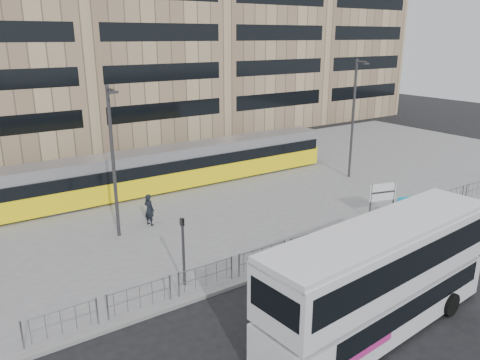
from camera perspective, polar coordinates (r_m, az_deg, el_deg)
ground at (r=24.06m, az=10.57°, el=-9.00°), size 120.00×120.00×0.00m
plaza at (r=32.89m, az=-4.22°, el=-1.33°), size 64.00×24.00×0.15m
kerb at (r=24.06m, az=10.50°, el=-8.80°), size 64.00×0.25×0.17m
building_row at (r=52.25m, az=-16.15°, el=19.20°), size 70.40×18.40×31.20m
pedestrian_barrier at (r=25.31m, az=13.14°, el=-5.37°), size 32.07×0.07×1.10m
road_markings at (r=22.51m, az=19.74°, el=-11.70°), size 62.00×0.12×0.01m
double_decker_bus at (r=17.87m, az=16.81°, el=-11.04°), size 10.63×3.25×4.19m
tram at (r=33.46m, az=-7.64°, el=1.63°), size 24.71×2.57×2.91m
station_sign at (r=28.94m, az=17.01°, el=-1.59°), size 1.72×0.55×2.03m
ad_panel at (r=28.42m, az=19.29°, el=-3.20°), size 0.81×0.33×1.56m
pedestrian at (r=27.01m, az=-11.01°, el=-3.56°), size 0.66×0.79×1.85m
traffic_light_west at (r=20.04m, az=-6.95°, el=-7.64°), size 0.17×0.21×3.10m
lamp_post_west at (r=24.87m, az=-15.21°, el=2.74°), size 0.45×1.04×8.05m
lamp_post_east at (r=35.73m, az=13.70°, el=7.72°), size 0.45×1.04×8.78m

